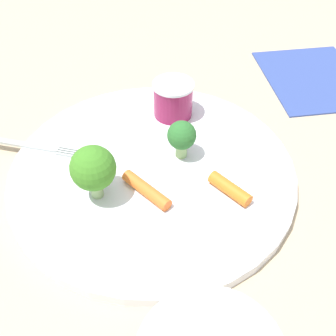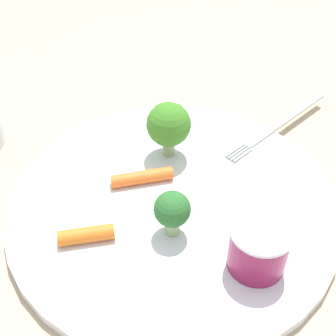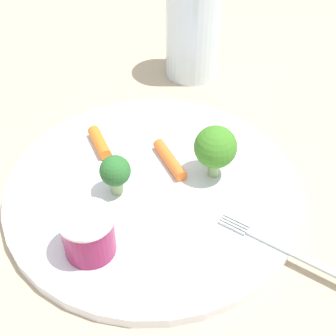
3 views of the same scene
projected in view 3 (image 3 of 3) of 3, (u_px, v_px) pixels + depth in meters
name	position (u px, v px, depth m)	size (l,w,h in m)	color
ground_plane	(153.00, 194.00, 0.50)	(2.40, 2.40, 0.00)	tan
plate	(153.00, 190.00, 0.49)	(0.30, 0.30, 0.01)	white
sauce_cup	(88.00, 234.00, 0.42)	(0.05, 0.05, 0.04)	maroon
broccoli_floret_0	(215.00, 148.00, 0.48)	(0.04, 0.04, 0.06)	#8FB071
broccoli_floret_1	(115.00, 172.00, 0.46)	(0.03, 0.03, 0.04)	#91B972
carrot_stick_0	(165.00, 158.00, 0.51)	(0.01, 0.01, 0.06)	orange
carrot_stick_1	(99.00, 142.00, 0.53)	(0.01, 0.01, 0.05)	orange
fork	(299.00, 256.00, 0.42)	(0.03, 0.16, 0.00)	#AEB6B3
drinking_glass	(193.00, 30.00, 0.62)	(0.07, 0.07, 0.13)	silver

